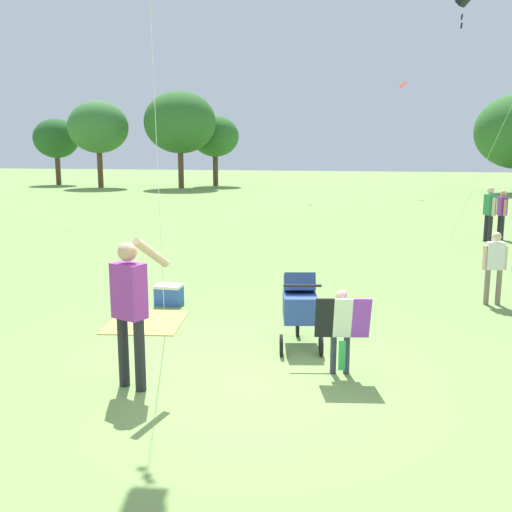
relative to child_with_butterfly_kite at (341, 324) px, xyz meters
The scene contains 10 objects.
ground_plane 1.26m from the child_with_butterfly_kite, 155.03° to the right, with size 120.00×120.00×0.00m, color #75994C.
treeline_distant 31.12m from the child_with_butterfly_kite, 89.42° to the left, with size 43.22×7.04×6.24m.
child_with_butterfly_kite is the anchor object (origin of this frame).
person_adult_flyer 2.47m from the child_with_butterfly_kite, 159.65° to the right, with size 0.65×0.50×1.75m.
stroller 1.13m from the child_with_butterfly_kite, 122.68° to the left, with size 0.65×1.12×1.03m.
person_red_shirt 4.41m from the child_with_butterfly_kite, 56.91° to the left, with size 0.41×0.20×1.27m.
person_couple_left 11.38m from the child_with_butterfly_kite, 71.53° to the left, with size 0.30×0.49×1.59m.
person_back_turned 12.09m from the child_with_butterfly_kite, 70.35° to the left, with size 0.25×0.46×1.46m.
picnic_blanket 3.51m from the child_with_butterfly_kite, 153.42° to the left, with size 1.13×1.31×0.02m, color gold.
cooler_box 4.07m from the child_with_butterfly_kite, 139.78° to the left, with size 0.45×0.33×0.35m.
Camera 1 is at (1.29, -6.21, 2.70)m, focal length 40.78 mm.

